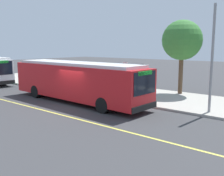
{
  "coord_description": "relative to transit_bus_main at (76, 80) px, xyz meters",
  "views": [
    {
      "loc": [
        13.37,
        -12.06,
        4.13
      ],
      "look_at": [
        1.89,
        1.78,
        1.23
      ],
      "focal_mm": 41.96,
      "sensor_mm": 36.0,
      "label": 1
    }
  ],
  "objects": [
    {
      "name": "transit_bus_main",
      "position": [
        0.0,
        0.0,
        0.0
      ],
      "size": [
        12.35,
        2.97,
        2.95
      ],
      "color": "red",
      "rests_on": "ground_plane"
    },
    {
      "name": "ground_plane",
      "position": [
        0.89,
        -1.01,
        -1.62
      ],
      "size": [
        120.0,
        120.0,
        0.0
      ],
      "primitive_type": "plane",
      "color": "#38383A"
    },
    {
      "name": "sidewalk_curb",
      "position": [
        0.89,
        4.99,
        -1.54
      ],
      "size": [
        44.0,
        6.4,
        0.15
      ],
      "primitive_type": "cube",
      "color": "#A8A399",
      "rests_on": "ground_plane"
    },
    {
      "name": "street_tree_upstreet",
      "position": [
        4.78,
        7.36,
        2.95
      ],
      "size": [
        3.28,
        3.28,
        6.09
      ],
      "color": "brown",
      "rests_on": "sidewalk_curb"
    },
    {
      "name": "pedestrian_commuter",
      "position": [
        0.19,
        2.77,
        -0.5
      ],
      "size": [
        0.24,
        0.4,
        1.69
      ],
      "color": "#282D47",
      "rests_on": "sidewalk_curb"
    },
    {
      "name": "route_sign_post",
      "position": [
        2.56,
        2.59,
        0.34
      ],
      "size": [
        0.44,
        0.08,
        2.8
      ],
      "color": "#333338",
      "rests_on": "sidewalk_curb"
    },
    {
      "name": "bus_shelter",
      "position": [
        0.51,
        5.11,
        0.3
      ],
      "size": [
        2.9,
        1.6,
        2.48
      ],
      "color": "#333338",
      "rests_on": "sidewalk_curb"
    },
    {
      "name": "lane_stripe_center",
      "position": [
        0.89,
        -3.21,
        -1.61
      ],
      "size": [
        36.0,
        0.14,
        0.01
      ],
      "primitive_type": "cube",
      "color": "#E0D64C",
      "rests_on": "ground_plane"
    },
    {
      "name": "waiting_bench",
      "position": [
        0.41,
        5.0,
        -0.99
      ],
      "size": [
        1.6,
        0.48,
        0.95
      ],
      "color": "brown",
      "rests_on": "sidewalk_curb"
    },
    {
      "name": "utility_pole",
      "position": [
        8.91,
        2.63,
        1.73
      ],
      "size": [
        0.16,
        0.16,
        6.4
      ],
      "primitive_type": "cylinder",
      "color": "gray",
      "rests_on": "sidewalk_curb"
    }
  ]
}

